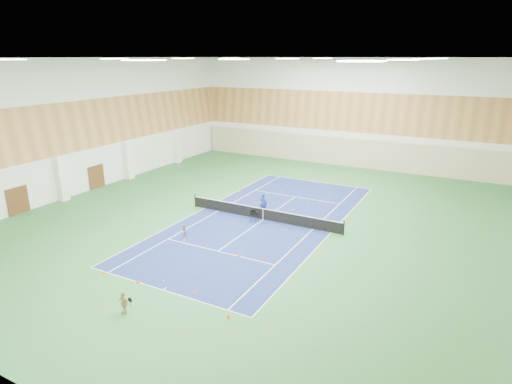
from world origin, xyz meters
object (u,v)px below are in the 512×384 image
at_px(coach, 263,203).
at_px(ball_cart, 254,216).
at_px(child_court, 185,231).
at_px(child_apron, 123,303).
at_px(tennis_net, 263,213).

bearing_deg(coach, ball_cart, 92.79).
relative_size(coach, child_court, 1.63).
distance_m(coach, child_court, 7.46).
bearing_deg(child_court, ball_cart, 29.96).
bearing_deg(ball_cart, child_apron, -97.00).
bearing_deg(coach, tennis_net, 111.97).
height_order(child_apron, ball_cart, child_apron).
height_order(coach, ball_cart, coach).
xyz_separation_m(child_court, ball_cart, (2.83, 4.91, -0.06)).
xyz_separation_m(tennis_net, coach, (-0.67, 1.34, 0.29)).
bearing_deg(child_apron, coach, 100.68).
relative_size(child_apron, ball_cart, 1.31).
distance_m(coach, ball_cart, 2.14).
relative_size(child_court, ball_cart, 1.14).
distance_m(coach, child_apron, 15.84).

